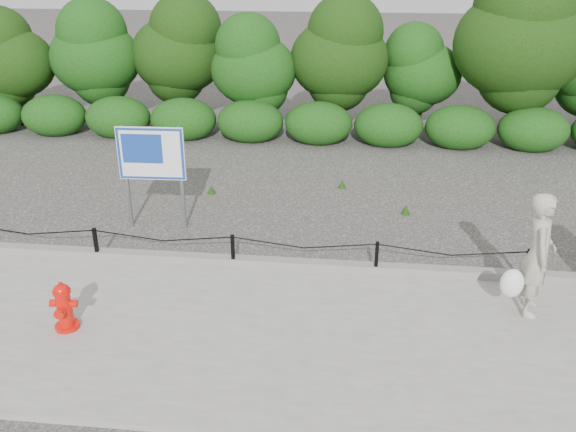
% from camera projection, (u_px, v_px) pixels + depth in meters
% --- Properties ---
extents(ground, '(90.00, 90.00, 0.00)m').
position_uv_depth(ground, '(234.00, 269.00, 10.83)').
color(ground, '#2D2B28').
rests_on(ground, ground).
extents(sidewalk, '(14.00, 4.00, 0.08)m').
position_uv_depth(sidewalk, '(208.00, 333.00, 9.00)').
color(sidewalk, gray).
rests_on(sidewalk, ground).
extents(curb, '(14.00, 0.22, 0.14)m').
position_uv_depth(curb, '(234.00, 261.00, 10.82)').
color(curb, slate).
rests_on(curb, sidewalk).
extents(chain_barrier, '(10.06, 0.06, 0.60)m').
position_uv_depth(chain_barrier, '(233.00, 247.00, 10.65)').
color(chain_barrier, black).
rests_on(chain_barrier, sidewalk).
extents(treeline, '(20.13, 3.65, 5.00)m').
position_uv_depth(treeline, '(337.00, 50.00, 17.77)').
color(treeline, black).
rests_on(treeline, ground).
extents(fire_hydrant, '(0.41, 0.42, 0.77)m').
position_uv_depth(fire_hydrant, '(64.00, 307.00, 8.90)').
color(fire_hydrant, red).
rests_on(fire_hydrant, sidewalk).
extents(pedestrian, '(0.82, 0.78, 1.96)m').
position_uv_depth(pedestrian, '(536.00, 256.00, 9.09)').
color(pedestrian, '#A7A18F').
rests_on(pedestrian, sidewalk).
extents(advertising_sign, '(1.32, 0.15, 2.11)m').
position_uv_depth(advertising_sign, '(151.00, 158.00, 11.82)').
color(advertising_sign, slate).
rests_on(advertising_sign, ground).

